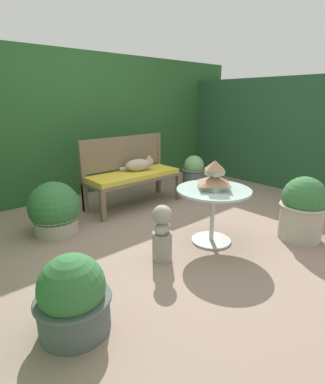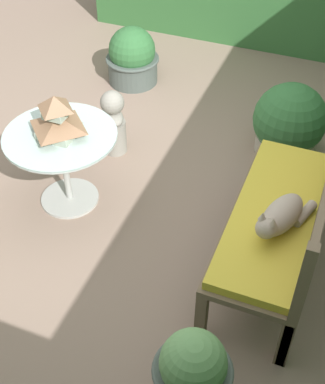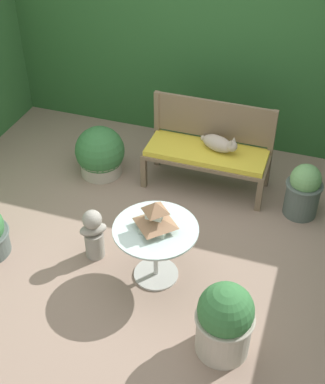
% 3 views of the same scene
% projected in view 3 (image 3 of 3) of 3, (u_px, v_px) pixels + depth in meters
% --- Properties ---
extents(ground, '(30.00, 30.00, 0.00)m').
position_uv_depth(ground, '(160.00, 236.00, 5.29)').
color(ground, gray).
extents(foliage_hedge_back, '(6.40, 0.89, 2.09)m').
position_uv_depth(foliage_hedge_back, '(223.00, 45.00, 6.38)').
color(foliage_hedge_back, '#285628').
rests_on(foliage_hedge_back, ground).
extents(garden_bench, '(1.33, 0.51, 0.47)m').
position_uv_depth(garden_bench, '(206.00, 156.00, 5.69)').
color(garden_bench, brown).
rests_on(garden_bench, ground).
extents(bench_backrest, '(1.33, 0.06, 0.93)m').
position_uv_depth(bench_backrest, '(213.00, 124.00, 5.71)').
color(bench_backrest, brown).
rests_on(bench_backrest, ground).
extents(cat, '(0.44, 0.30, 0.21)m').
position_uv_depth(cat, '(219.00, 144.00, 5.60)').
color(cat, '#A89989').
rests_on(cat, garden_bench).
extents(patio_table, '(0.74, 0.74, 0.57)m').
position_uv_depth(patio_table, '(156.00, 239.00, 4.61)').
color(patio_table, '#B7B7B2').
rests_on(patio_table, ground).
extents(pagoda_birdhouse, '(0.30, 0.30, 0.29)m').
position_uv_depth(pagoda_birdhouse, '(155.00, 217.00, 4.46)').
color(pagoda_birdhouse, '#B2BCA8').
rests_on(pagoda_birdhouse, patio_table).
extents(garden_bust, '(0.29, 0.27, 0.53)m').
position_uv_depth(garden_bust, '(94.00, 234.00, 4.93)').
color(garden_bust, gray).
rests_on(garden_bust, ground).
extents(potted_plant_patio_mid, '(0.56, 0.56, 0.57)m').
position_uv_depth(potted_plant_patio_mid, '(100.00, 154.00, 5.98)').
color(potted_plant_patio_mid, '#ADA393').
rests_on(potted_plant_patio_mid, ground).
extents(potted_plant_hedge_corner, '(0.47, 0.47, 0.68)m').
position_uv_depth(potted_plant_hedge_corner, '(225.00, 321.00, 4.07)').
color(potted_plant_hedge_corner, '#ADA393').
rests_on(potted_plant_hedge_corner, ground).
extents(potted_plant_bench_right, '(0.38, 0.38, 0.59)m').
position_uv_depth(potted_plant_bench_right, '(303.00, 190.00, 5.39)').
color(potted_plant_bench_right, '#4C5651').
rests_on(potted_plant_bench_right, ground).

